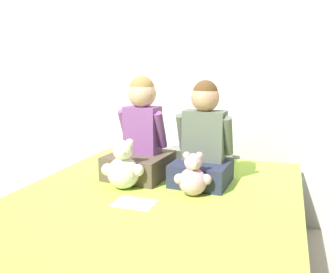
{
  "coord_description": "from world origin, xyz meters",
  "views": [
    {
      "loc": [
        0.65,
        -1.63,
        1.19
      ],
      "look_at": [
        0.0,
        0.28,
        0.78
      ],
      "focal_mm": 38.0,
      "sensor_mm": 36.0,
      "label": 1
    }
  ],
  "objects_px": {
    "bed": "(152,243)",
    "child_on_right": "(203,142)",
    "child_on_left": "(141,139)",
    "sign_card": "(135,203)",
    "teddy_bear_held_by_left_child": "(123,168)",
    "teddy_bear_held_by_right_child": "(193,177)",
    "pillow_at_headboard": "(190,154)"
  },
  "relations": [
    {
      "from": "bed",
      "to": "child_on_right",
      "type": "bearing_deg",
      "value": 61.46
    },
    {
      "from": "child_on_right",
      "to": "child_on_left",
      "type": "bearing_deg",
      "value": -176.78
    },
    {
      "from": "bed",
      "to": "sign_card",
      "type": "height_order",
      "value": "sign_card"
    },
    {
      "from": "bed",
      "to": "sign_card",
      "type": "distance_m",
      "value": 0.27
    },
    {
      "from": "child_on_left",
      "to": "teddy_bear_held_by_left_child",
      "type": "height_order",
      "value": "child_on_left"
    },
    {
      "from": "child_on_right",
      "to": "teddy_bear_held_by_right_child",
      "type": "xyz_separation_m",
      "value": [
        -0.0,
        -0.23,
        -0.14
      ]
    },
    {
      "from": "bed",
      "to": "pillow_at_headboard",
      "type": "height_order",
      "value": "pillow_at_headboard"
    },
    {
      "from": "child_on_right",
      "to": "sign_card",
      "type": "relative_size",
      "value": 2.87
    },
    {
      "from": "bed",
      "to": "child_on_left",
      "type": "bearing_deg",
      "value": 120.19
    },
    {
      "from": "sign_card",
      "to": "bed",
      "type": "bearing_deg",
      "value": 57.5
    },
    {
      "from": "bed",
      "to": "teddy_bear_held_by_left_child",
      "type": "xyz_separation_m",
      "value": [
        -0.21,
        0.1,
        0.37
      ]
    },
    {
      "from": "bed",
      "to": "teddy_bear_held_by_right_child",
      "type": "bearing_deg",
      "value": 32.79
    },
    {
      "from": "child_on_left",
      "to": "sign_card",
      "type": "height_order",
      "value": "child_on_left"
    },
    {
      "from": "pillow_at_headboard",
      "to": "bed",
      "type": "bearing_deg",
      "value": -90.0
    },
    {
      "from": "teddy_bear_held_by_right_child",
      "to": "pillow_at_headboard",
      "type": "bearing_deg",
      "value": 91.23
    },
    {
      "from": "child_on_right",
      "to": "pillow_at_headboard",
      "type": "relative_size",
      "value": 1.06
    },
    {
      "from": "child_on_left",
      "to": "teddy_bear_held_by_right_child",
      "type": "bearing_deg",
      "value": -25.13
    },
    {
      "from": "child_on_right",
      "to": "sign_card",
      "type": "xyz_separation_m",
      "value": [
        -0.25,
        -0.44,
        -0.24
      ]
    },
    {
      "from": "child_on_left",
      "to": "teddy_bear_held_by_right_child",
      "type": "height_order",
      "value": "child_on_left"
    },
    {
      "from": "bed",
      "to": "pillow_at_headboard",
      "type": "xyz_separation_m",
      "value": [
        0.0,
        0.77,
        0.31
      ]
    },
    {
      "from": "child_on_right",
      "to": "bed",
      "type": "bearing_deg",
      "value": -115.39
    },
    {
      "from": "teddy_bear_held_by_left_child",
      "to": "child_on_left",
      "type": "bearing_deg",
      "value": 75.42
    },
    {
      "from": "child_on_left",
      "to": "pillow_at_headboard",
      "type": "height_order",
      "value": "child_on_left"
    },
    {
      "from": "child_on_left",
      "to": "child_on_right",
      "type": "height_order",
      "value": "child_on_left"
    },
    {
      "from": "teddy_bear_held_by_left_child",
      "to": "sign_card",
      "type": "distance_m",
      "value": 0.27
    },
    {
      "from": "child_on_right",
      "to": "teddy_bear_held_by_left_child",
      "type": "relative_size",
      "value": 2.1
    },
    {
      "from": "teddy_bear_held_by_left_child",
      "to": "pillow_at_headboard",
      "type": "height_order",
      "value": "teddy_bear_held_by_left_child"
    },
    {
      "from": "child_on_right",
      "to": "teddy_bear_held_by_left_child",
      "type": "height_order",
      "value": "child_on_right"
    },
    {
      "from": "pillow_at_headboard",
      "to": "sign_card",
      "type": "distance_m",
      "value": 0.86
    },
    {
      "from": "child_on_right",
      "to": "pillow_at_headboard",
      "type": "height_order",
      "value": "child_on_right"
    },
    {
      "from": "teddy_bear_held_by_right_child",
      "to": "teddy_bear_held_by_left_child",
      "type": "bearing_deg",
      "value": 167.78
    },
    {
      "from": "child_on_right",
      "to": "teddy_bear_held_by_left_child",
      "type": "bearing_deg",
      "value": -144.71
    }
  ]
}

